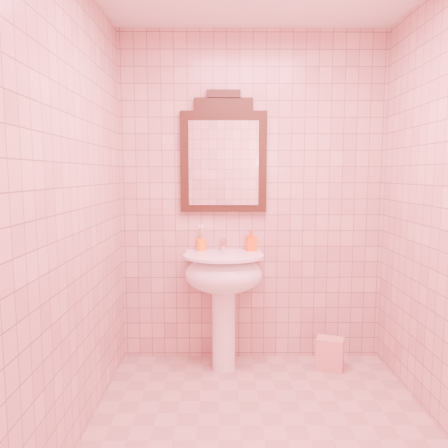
{
  "coord_description": "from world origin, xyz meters",
  "views": [
    {
      "loc": [
        -0.24,
        -2.22,
        1.44
      ],
      "look_at": [
        -0.22,
        0.55,
        1.12
      ],
      "focal_mm": 35.0,
      "sensor_mm": 36.0,
      "label": 1
    }
  ],
  "objects_px": {
    "toothbrush_cup": "(201,244)",
    "soap_dispenser": "(251,241)",
    "mirror": "(224,156)",
    "towel": "(330,354)",
    "pedestal_sink": "(224,282)"
  },
  "relations": [
    {
      "from": "toothbrush_cup",
      "to": "soap_dispenser",
      "type": "xyz_separation_m",
      "value": [
        0.37,
        -0.02,
        0.03
      ]
    },
    {
      "from": "mirror",
      "to": "toothbrush_cup",
      "type": "xyz_separation_m",
      "value": [
        -0.17,
        -0.04,
        -0.66
      ]
    },
    {
      "from": "mirror",
      "to": "towel",
      "type": "distance_m",
      "value": 1.66
    },
    {
      "from": "mirror",
      "to": "soap_dispenser",
      "type": "xyz_separation_m",
      "value": [
        0.21,
        -0.06,
        -0.63
      ]
    },
    {
      "from": "pedestal_sink",
      "to": "mirror",
      "type": "height_order",
      "value": "mirror"
    },
    {
      "from": "towel",
      "to": "pedestal_sink",
      "type": "bearing_deg",
      "value": 179.58
    },
    {
      "from": "soap_dispenser",
      "to": "towel",
      "type": "xyz_separation_m",
      "value": [
        0.58,
        -0.15,
        -0.82
      ]
    },
    {
      "from": "toothbrush_cup",
      "to": "soap_dispenser",
      "type": "distance_m",
      "value": 0.38
    },
    {
      "from": "toothbrush_cup",
      "to": "soap_dispenser",
      "type": "relative_size",
      "value": 1.09
    },
    {
      "from": "pedestal_sink",
      "to": "mirror",
      "type": "distance_m",
      "value": 0.93
    },
    {
      "from": "mirror",
      "to": "pedestal_sink",
      "type": "bearing_deg",
      "value": -90.0
    },
    {
      "from": "mirror",
      "to": "towel",
      "type": "xyz_separation_m",
      "value": [
        0.78,
        -0.21,
        -1.45
      ]
    },
    {
      "from": "pedestal_sink",
      "to": "mirror",
      "type": "relative_size",
      "value": 0.96
    },
    {
      "from": "pedestal_sink",
      "to": "soap_dispenser",
      "type": "relative_size",
      "value": 5.39
    },
    {
      "from": "mirror",
      "to": "soap_dispenser",
      "type": "relative_size",
      "value": 5.6
    }
  ]
}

